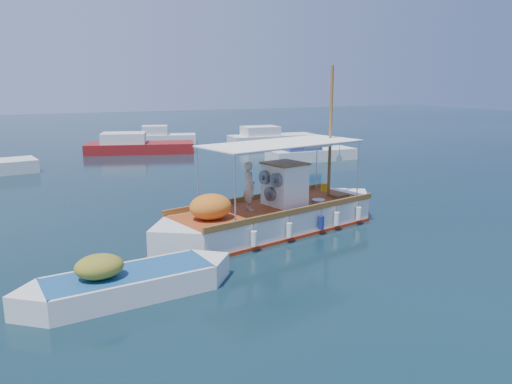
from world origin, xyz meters
name	(u,v)px	position (x,y,z in m)	size (l,w,h in m)	color
ground	(271,237)	(0.00, 0.00, 0.00)	(160.00, 160.00, 0.00)	black
fishing_caique	(273,217)	(0.40, 0.66, 0.56)	(10.13, 4.33, 6.32)	white
dinghy	(127,285)	(-5.72, -2.85, 0.30)	(5.89, 2.06, 1.44)	white
bg_boat_n	(137,147)	(0.57, 23.97, 0.49)	(8.73, 5.11, 1.80)	maroon
bg_boat_ne	(309,154)	(10.74, 14.79, 0.49)	(6.41, 2.37, 1.80)	silver
bg_boat_e	(270,138)	(12.72, 24.70, 0.49)	(8.00, 3.16, 1.80)	silver
bg_boat_far_n	(162,138)	(4.09, 29.31, 0.49)	(5.91, 3.48, 1.80)	silver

